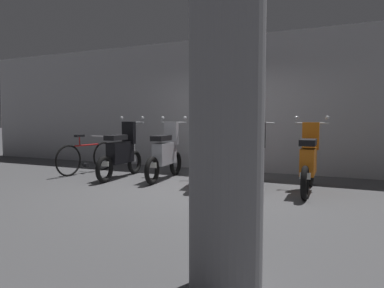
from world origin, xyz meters
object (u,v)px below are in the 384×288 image
motorbike_slot_1 (166,153)px  motorbike_slot_3 (254,159)px  motorbike_slot_0 (122,153)px  bicycle (87,157)px  support_pillar (227,69)px  motorbike_slot_2 (206,158)px  motorbike_slot_4 (309,161)px

motorbike_slot_1 → motorbike_slot_3: bearing=-4.5°
motorbike_slot_0 → bicycle: 1.11m
motorbike_slot_3 → support_pillar: bearing=-79.3°
motorbike_slot_0 → support_pillar: support_pillar is taller
motorbike_slot_2 → motorbike_slot_4: motorbike_slot_4 is taller
motorbike_slot_0 → motorbike_slot_2: motorbike_slot_0 is taller
motorbike_slot_1 → support_pillar: size_ratio=0.53×
motorbike_slot_3 → motorbike_slot_4: motorbike_slot_4 is taller
motorbike_slot_0 → motorbike_slot_3: bearing=1.4°
motorbike_slot_4 → bicycle: motorbike_slot_4 is taller
support_pillar → motorbike_slot_2: bearing=113.6°
motorbike_slot_2 → bicycle: 2.94m
motorbike_slot_0 → motorbike_slot_4: bearing=1.5°
motorbike_slot_1 → motorbike_slot_2: motorbike_slot_1 is taller
motorbike_slot_0 → motorbike_slot_3: 2.79m
motorbike_slot_2 → motorbike_slot_3: bearing=-3.0°
motorbike_slot_0 → bicycle: (-1.08, 0.19, -0.17)m
support_pillar → motorbike_slot_3: bearing=100.7°
motorbike_slot_2 → motorbike_slot_3: (0.93, -0.05, 0.03)m
bicycle → motorbike_slot_0: bearing=-9.8°
motorbike_slot_1 → motorbike_slot_3: motorbike_slot_1 is taller
motorbike_slot_2 → bicycle: motorbike_slot_2 is taller
motorbike_slot_2 → support_pillar: (1.63, -3.74, 1.09)m
bicycle → motorbike_slot_4: bearing=-1.0°
motorbike_slot_4 → support_pillar: support_pillar is taller
bicycle → support_pillar: size_ratio=0.55×
motorbike_slot_2 → motorbike_slot_4: bearing=-0.5°
motorbike_slot_4 → motorbike_slot_0: bearing=-178.5°
bicycle → motorbike_slot_1: bearing=0.8°
bicycle → motorbike_slot_2: bearing=-1.4°
motorbike_slot_0 → bicycle: bearing=170.2°
motorbike_slot_1 → motorbike_slot_4: same height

